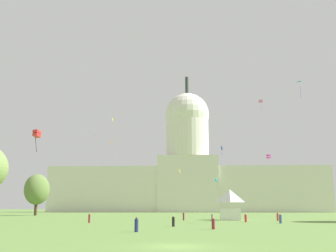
{
  "coord_description": "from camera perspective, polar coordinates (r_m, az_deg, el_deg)",
  "views": [
    {
      "loc": [
        0.68,
        -28.5,
        2.68
      ],
      "look_at": [
        -5.51,
        109.32,
        30.67
      ],
      "focal_mm": 42.66,
      "sensor_mm": 36.0,
      "label": 1
    }
  ],
  "objects": [
    {
      "name": "kite_red_low",
      "position": [
        65.17,
        -18.24,
        -1.07
      ],
      "size": [
        1.31,
        1.35,
        3.43
      ],
      "rotation": [
        0.0,
        0.0,
        2.7
      ],
      "color": "red"
    },
    {
      "name": "person_navy_aisle_center",
      "position": [
        44.72,
        -4.53,
        -13.93
      ],
      "size": [
        0.55,
        0.55,
        1.61
      ],
      "rotation": [
        0.0,
        0.0,
        2.02
      ],
      "color": "navy",
      "rests_on": "ground_plane"
    },
    {
      "name": "person_red_front_left",
      "position": [
        83.17,
        15.4,
        -12.41
      ],
      "size": [
        0.52,
        0.52,
        1.61
      ],
      "rotation": [
        0.0,
        0.0,
        1.12
      ],
      "color": "red",
      "rests_on": "ground_plane"
    },
    {
      "name": "ground_plane",
      "position": [
        28.64,
        1.26,
        -16.84
      ],
      "size": [
        800.0,
        800.0,
        0.0
      ],
      "primitive_type": "plane",
      "color": "olive"
    },
    {
      "name": "person_denim_mid_right",
      "position": [
        70.06,
        15.77,
        -12.66
      ],
      "size": [
        0.51,
        0.51,
        1.59
      ],
      "rotation": [
        0.0,
        0.0,
        3.28
      ],
      "color": "#3D5684",
      "rests_on": "ground_plane"
    },
    {
      "name": "person_maroon_front_right",
      "position": [
        50.17,
        6.49,
        -13.7
      ],
      "size": [
        0.46,
        0.46,
        1.48
      ],
      "rotation": [
        0.0,
        0.0,
        4.54
      ],
      "color": "maroon",
      "rests_on": "ground_plane"
    },
    {
      "name": "tree_west_near",
      "position": [
        134.82,
        -18.22,
        -8.62
      ],
      "size": [
        10.39,
        10.77,
        12.91
      ],
      "color": "#42301E",
      "rests_on": "ground_plane"
    },
    {
      "name": "kite_cyan_low",
      "position": [
        167.74,
        6.94,
        -7.69
      ],
      "size": [
        1.25,
        1.27,
        3.81
      ],
      "rotation": [
        0.0,
        0.0,
        3.73
      ],
      "color": "#33BCDB"
    },
    {
      "name": "kite_green_mid",
      "position": [
        142.13,
        -10.44,
        -1.43
      ],
      "size": [
        0.8,
        1.36,
        0.26
      ],
      "rotation": [
        0.0,
        0.0,
        1.82
      ],
      "color": "green"
    },
    {
      "name": "kite_gold_low",
      "position": [
        146.74,
        1.69,
        -6.63
      ],
      "size": [
        0.44,
        0.92,
        4.59
      ],
      "rotation": [
        0.0,
        0.0,
        3.71
      ],
      "color": "gold"
    },
    {
      "name": "kite_magenta_low",
      "position": [
        93.28,
        14.18,
        -4.24
      ],
      "size": [
        1.01,
        1.02,
        0.9
      ],
      "rotation": [
        0.0,
        0.0,
        3.66
      ],
      "color": "#D1339E"
    },
    {
      "name": "kite_orange_mid",
      "position": [
        183.35,
        -8.04,
        -2.23
      ],
      "size": [
        0.72,
        0.72,
        1.25
      ],
      "rotation": [
        0.0,
        0.0,
        3.41
      ],
      "color": "orange"
    },
    {
      "name": "person_black_lawn_far_left",
      "position": [
        56.78,
        0.77,
        -13.48
      ],
      "size": [
        0.48,
        0.48,
        1.51
      ],
      "rotation": [
        0.0,
        0.0,
        3.42
      ],
      "color": "black",
      "rests_on": "ground_plane"
    },
    {
      "name": "event_tent",
      "position": [
        85.01,
        8.84,
        -10.96
      ],
      "size": [
        4.64,
        5.3,
        6.21
      ],
      "rotation": [
        0.0,
        0.0,
        -0.06
      ],
      "color": "white",
      "rests_on": "ground_plane"
    },
    {
      "name": "kite_pink_mid",
      "position": [
        159.22,
        -7.64,
        -4.49
      ],
      "size": [
        0.48,
        0.62,
        3.05
      ],
      "rotation": [
        0.0,
        0.0,
        0.82
      ],
      "color": "pink"
    },
    {
      "name": "person_grey_back_right",
      "position": [
        75.32,
        6.34,
        -12.89
      ],
      "size": [
        0.42,
        0.42,
        1.57
      ],
      "rotation": [
        0.0,
        0.0,
        1.42
      ],
      "color": "gray",
      "rests_on": "ground_plane"
    },
    {
      "name": "person_red_mid_center",
      "position": [
        74.28,
        11.05,
        -12.8
      ],
      "size": [
        0.62,
        0.62,
        1.54
      ],
      "rotation": [
        0.0,
        0.0,
        0.62
      ],
      "color": "red",
      "rests_on": "ground_plane"
    },
    {
      "name": "person_maroon_front_center",
      "position": [
        70.87,
        -11.18,
        -12.81
      ],
      "size": [
        0.46,
        0.46,
        1.64
      ],
      "rotation": [
        0.0,
        0.0,
        5.89
      ],
      "color": "maroon",
      "rests_on": "ground_plane"
    },
    {
      "name": "kite_turquoise_mid",
      "position": [
        104.71,
        18.39,
        5.66
      ],
      "size": [
        1.43,
        1.44,
        4.02
      ],
      "rotation": [
        0.0,
        0.0,
        2.35
      ],
      "color": "teal"
    },
    {
      "name": "capitol_building",
      "position": [
        207.79,
        2.83,
        -6.74
      ],
      "size": [
        140.76,
        23.22,
        71.73
      ],
      "color": "silver",
      "rests_on": "ground_plane"
    },
    {
      "name": "kite_yellow_high",
      "position": [
        193.21,
        -7.93,
        0.81
      ],
      "size": [
        0.53,
        0.85,
        3.97
      ],
      "rotation": [
        0.0,
        0.0,
        0.33
      ],
      "color": "yellow"
    },
    {
      "name": "kite_blue_mid",
      "position": [
        163.2,
        7.69,
        -3.25
      ],
      "size": [
        0.77,
        0.97,
        3.95
      ],
      "rotation": [
        0.0,
        0.0,
        4.34
      ],
      "color": "blue"
    },
    {
      "name": "kite_pink_mid_b",
      "position": [
        105.42,
        13.12,
        3.29
      ],
      "size": [
        1.07,
        0.25,
        3.46
      ],
      "rotation": [
        0.0,
        0.0,
        2.36
      ],
      "color": "pink"
    },
    {
      "name": "person_maroon_near_tent",
      "position": [
        82.62,
        2.24,
        -12.77
      ],
      "size": [
        0.39,
        0.39,
        1.71
      ],
      "rotation": [
        0.0,
        0.0,
        3.3
      ],
      "color": "maroon",
      "rests_on": "ground_plane"
    }
  ]
}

